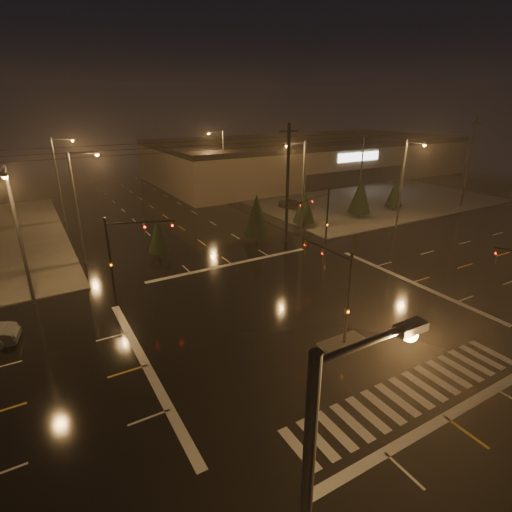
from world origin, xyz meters
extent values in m
plane|color=black|center=(0.00, 0.00, 0.00)|extent=(140.00, 140.00, 0.00)
cube|color=#43413C|center=(30.00, 30.00, 0.06)|extent=(36.00, 36.00, 0.12)
cube|color=#43413C|center=(0.00, -4.00, 0.07)|extent=(3.00, 1.60, 0.15)
cube|color=beige|center=(0.00, -9.00, 0.01)|extent=(15.00, 2.60, 0.01)
cube|color=beige|center=(0.00, -11.00, 0.01)|extent=(16.00, 0.50, 0.01)
cube|color=beige|center=(0.00, 11.00, 0.01)|extent=(16.00, 0.50, 0.01)
cube|color=black|center=(35.00, 28.00, 0.04)|extent=(50.00, 24.00, 0.08)
cube|color=#746353|center=(35.00, 46.00, 3.50)|extent=(60.00, 28.00, 7.00)
cube|color=black|center=(35.00, 46.00, 6.80)|extent=(60.20, 28.20, 0.80)
cube|color=white|center=(35.00, 31.90, 5.20)|extent=(9.00, 0.20, 1.40)
cube|color=black|center=(35.00, 31.95, 1.60)|extent=(22.00, 0.15, 2.80)
cylinder|color=black|center=(0.00, -4.00, 3.00)|extent=(0.18, 0.18, 6.00)
cylinder|color=black|center=(0.00, -1.75, 5.50)|extent=(0.12, 4.50, 0.12)
imported|color=#594707|center=(0.00, 0.27, 5.45)|extent=(0.16, 0.20, 1.00)
cube|color=#594707|center=(0.00, -4.00, 2.30)|extent=(0.25, 0.18, 0.35)
cylinder|color=black|center=(10.50, 10.50, 3.00)|extent=(0.18, 0.18, 6.00)
cylinder|color=black|center=(8.15, 9.64, 5.50)|extent=(4.74, 1.82, 0.12)
imported|color=#594707|center=(6.04, 8.88, 5.45)|extent=(0.24, 0.22, 1.00)
cube|color=#594707|center=(10.50, 10.50, 2.30)|extent=(0.25, 0.18, 0.35)
cylinder|color=black|center=(-10.50, 10.50, 3.00)|extent=(0.18, 0.18, 6.00)
cylinder|color=black|center=(-8.15, 9.64, 5.50)|extent=(4.74, 1.82, 0.12)
imported|color=#594707|center=(-6.04, 8.88, 5.45)|extent=(0.24, 0.22, 1.00)
cube|color=#594707|center=(-10.50, 10.50, 2.30)|extent=(0.25, 0.18, 0.35)
imported|color=#594707|center=(9.20, -6.93, 5.45)|extent=(0.22, 0.24, 1.00)
cylinder|color=#38383A|center=(-10.30, -15.00, 9.80)|extent=(2.40, 0.14, 0.14)
cube|color=#38383A|center=(-9.20, -15.00, 9.75)|extent=(0.70, 0.30, 0.18)
sphere|color=orange|center=(-9.20, -15.00, 9.62)|extent=(0.32, 0.32, 0.32)
cylinder|color=#38383A|center=(-11.50, 18.00, 5.00)|extent=(0.24, 0.24, 10.00)
cylinder|color=#38383A|center=(-10.30, 18.00, 9.80)|extent=(2.40, 0.14, 0.14)
cube|color=#38383A|center=(-9.20, 18.00, 9.75)|extent=(0.70, 0.30, 0.18)
sphere|color=orange|center=(-9.20, 18.00, 9.62)|extent=(0.32, 0.32, 0.32)
cylinder|color=#38383A|center=(-11.50, 34.00, 5.00)|extent=(0.24, 0.24, 10.00)
cylinder|color=#38383A|center=(-10.30, 34.00, 9.80)|extent=(2.40, 0.14, 0.14)
cube|color=#38383A|center=(-9.20, 34.00, 9.75)|extent=(0.70, 0.30, 0.18)
sphere|color=orange|center=(-9.20, 34.00, 9.62)|extent=(0.32, 0.32, 0.32)
cylinder|color=#38383A|center=(11.50, 16.00, 5.00)|extent=(0.24, 0.24, 10.00)
cylinder|color=#38383A|center=(10.30, 16.00, 9.80)|extent=(2.40, 0.14, 0.14)
cube|color=#38383A|center=(9.20, 16.00, 9.75)|extent=(0.70, 0.30, 0.18)
sphere|color=orange|center=(9.20, 16.00, 9.62)|extent=(0.32, 0.32, 0.32)
cylinder|color=#38383A|center=(11.50, 36.00, 5.00)|extent=(0.24, 0.24, 10.00)
cylinder|color=#38383A|center=(10.30, 36.00, 9.80)|extent=(2.40, 0.14, 0.14)
cube|color=#38383A|center=(9.20, 36.00, 9.75)|extent=(0.70, 0.30, 0.18)
sphere|color=orange|center=(9.20, 36.00, 9.62)|extent=(0.32, 0.32, 0.32)
cylinder|color=#38383A|center=(-16.00, 11.50, 5.00)|extent=(0.24, 0.24, 10.00)
cylinder|color=#38383A|center=(-16.00, 10.30, 9.80)|extent=(0.14, 2.40, 0.14)
cube|color=#38383A|center=(-16.00, 9.20, 9.75)|extent=(0.30, 0.70, 0.18)
sphere|color=orange|center=(-16.00, 9.20, 9.62)|extent=(0.32, 0.32, 0.32)
cylinder|color=#38383A|center=(22.00, 11.50, 5.00)|extent=(0.24, 0.24, 10.00)
cylinder|color=#38383A|center=(22.00, 10.30, 9.80)|extent=(0.14, 2.40, 0.14)
cube|color=#38383A|center=(22.00, 9.20, 9.75)|extent=(0.30, 0.70, 0.18)
sphere|color=orange|center=(22.00, 9.20, 9.62)|extent=(0.32, 0.32, 0.32)
cylinder|color=black|center=(8.00, 14.00, 6.00)|extent=(0.32, 0.32, 12.00)
cube|color=black|center=(8.00, 14.00, 11.20)|extent=(2.20, 0.12, 0.12)
cylinder|color=black|center=(38.00, 14.00, 6.00)|extent=(0.32, 0.32, 12.00)
cube|color=black|center=(38.00, 14.00, 11.20)|extent=(2.20, 0.12, 0.12)
cylinder|color=black|center=(12.51, 16.98, 0.35)|extent=(0.18, 0.18, 0.70)
cone|color=black|center=(12.51, 16.98, 2.68)|extent=(2.53, 2.53, 3.96)
cylinder|color=black|center=(21.28, 17.02, 0.35)|extent=(0.18, 0.18, 0.70)
cone|color=black|center=(21.28, 17.02, 2.94)|extent=(2.87, 2.87, 4.48)
cylinder|color=black|center=(27.69, 17.11, 0.35)|extent=(0.18, 0.18, 0.70)
cone|color=black|center=(27.69, 17.11, 2.46)|extent=(2.25, 2.25, 3.52)
cylinder|color=black|center=(-5.17, 15.80, 0.35)|extent=(0.18, 0.18, 0.70)
cone|color=black|center=(-5.17, 15.80, 2.30)|extent=(2.04, 2.04, 3.19)
cylinder|color=black|center=(5.34, 15.64, 0.35)|extent=(0.18, 0.18, 0.70)
cone|color=black|center=(5.34, 15.64, 2.85)|extent=(2.75, 2.75, 4.30)
imported|color=black|center=(16.47, 24.80, 0.68)|extent=(3.08, 4.32, 1.37)
camera|label=1|loc=(-15.08, -19.22, 13.76)|focal=28.00mm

